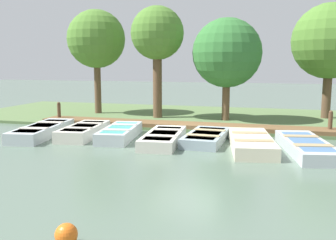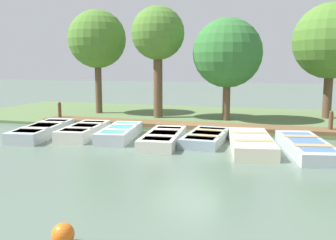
{
  "view_description": "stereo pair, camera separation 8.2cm",
  "coord_description": "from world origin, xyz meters",
  "px_view_note": "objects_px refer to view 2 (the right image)",
  "views": [
    {
      "loc": [
        12.96,
        3.01,
        2.66
      ],
      "look_at": [
        0.18,
        -0.59,
        0.65
      ],
      "focal_mm": 40.0,
      "sensor_mm": 36.0,
      "label": 1
    },
    {
      "loc": [
        12.94,
        3.09,
        2.66
      ],
      "look_at": [
        0.18,
        -0.59,
        0.65
      ],
      "focal_mm": 40.0,
      "sensor_mm": 36.0,
      "label": 2
    }
  ],
  "objects_px": {
    "rowboat_1": "(84,131)",
    "buoy": "(63,234)",
    "park_tree_far_left": "(97,40)",
    "park_tree_center": "(227,53)",
    "rowboat_3": "(163,138)",
    "park_tree_left": "(158,35)",
    "mooring_post_near": "(60,112)",
    "rowboat_5": "(251,142)",
    "rowboat_6": "(306,146)",
    "mooring_post_far": "(331,124)",
    "park_tree_right": "(331,42)",
    "rowboat_2": "(120,132)",
    "rowboat_4": "(206,137)",
    "rowboat_0": "(43,130)"
  },
  "relations": [
    {
      "from": "rowboat_1",
      "to": "buoy",
      "type": "relative_size",
      "value": 8.71
    },
    {
      "from": "park_tree_far_left",
      "to": "park_tree_center",
      "type": "relative_size",
      "value": 1.15
    },
    {
      "from": "rowboat_3",
      "to": "park_tree_left",
      "type": "height_order",
      "value": "park_tree_left"
    },
    {
      "from": "mooring_post_near",
      "to": "buoy",
      "type": "bearing_deg",
      "value": 32.24
    },
    {
      "from": "rowboat_5",
      "to": "rowboat_6",
      "type": "height_order",
      "value": "rowboat_5"
    },
    {
      "from": "mooring_post_near",
      "to": "park_tree_center",
      "type": "xyz_separation_m",
      "value": [
        -2.18,
        7.16,
        2.62
      ]
    },
    {
      "from": "rowboat_1",
      "to": "park_tree_left",
      "type": "distance_m",
      "value": 6.14
    },
    {
      "from": "rowboat_3",
      "to": "buoy",
      "type": "xyz_separation_m",
      "value": [
        7.25,
        0.64,
        -0.02
      ]
    },
    {
      "from": "park_tree_left",
      "to": "park_tree_center",
      "type": "bearing_deg",
      "value": 90.2
    },
    {
      "from": "rowboat_1",
      "to": "mooring_post_far",
      "type": "bearing_deg",
      "value": 99.75
    },
    {
      "from": "park_tree_far_left",
      "to": "park_tree_right",
      "type": "xyz_separation_m",
      "value": [
        -1.25,
        11.09,
        -0.2
      ]
    },
    {
      "from": "rowboat_2",
      "to": "rowboat_4",
      "type": "xyz_separation_m",
      "value": [
        -0.19,
        3.09,
        -0.04
      ]
    },
    {
      "from": "park_tree_far_left",
      "to": "park_tree_left",
      "type": "relative_size",
      "value": 1.01
    },
    {
      "from": "rowboat_0",
      "to": "rowboat_3",
      "type": "height_order",
      "value": "rowboat_0"
    },
    {
      "from": "rowboat_2",
      "to": "rowboat_6",
      "type": "relative_size",
      "value": 0.82
    },
    {
      "from": "park_tree_left",
      "to": "mooring_post_far",
      "type": "bearing_deg",
      "value": 73.5
    },
    {
      "from": "rowboat_0",
      "to": "park_tree_left",
      "type": "xyz_separation_m",
      "value": [
        -4.96,
        2.92,
        3.75
      ]
    },
    {
      "from": "park_tree_far_left",
      "to": "park_tree_right",
      "type": "relative_size",
      "value": 0.99
    },
    {
      "from": "mooring_post_far",
      "to": "buoy",
      "type": "relative_size",
      "value": 2.85
    },
    {
      "from": "rowboat_3",
      "to": "park_tree_far_left",
      "type": "xyz_separation_m",
      "value": [
        -5.67,
        -5.19,
        3.66
      ]
    },
    {
      "from": "rowboat_1",
      "to": "park_tree_far_left",
      "type": "distance_m",
      "value": 6.8
    },
    {
      "from": "mooring_post_near",
      "to": "mooring_post_far",
      "type": "distance_m",
      "value": 11.25
    },
    {
      "from": "park_tree_center",
      "to": "buoy",
      "type": "bearing_deg",
      "value": -3.84
    },
    {
      "from": "rowboat_0",
      "to": "park_tree_right",
      "type": "bearing_deg",
      "value": 114.51
    },
    {
      "from": "rowboat_5",
      "to": "park_tree_right",
      "type": "xyz_separation_m",
      "value": [
        -6.97,
        3.01,
        3.44
      ]
    },
    {
      "from": "rowboat_2",
      "to": "rowboat_3",
      "type": "relative_size",
      "value": 0.96
    },
    {
      "from": "buoy",
      "to": "park_tree_left",
      "type": "xyz_separation_m",
      "value": [
        -12.21,
        -2.39,
        3.79
      ]
    },
    {
      "from": "buoy",
      "to": "park_tree_center",
      "type": "relative_size",
      "value": 0.07
    },
    {
      "from": "rowboat_3",
      "to": "park_tree_center",
      "type": "distance_m",
      "value": 5.95
    },
    {
      "from": "rowboat_5",
      "to": "rowboat_3",
      "type": "bearing_deg",
      "value": -100.4
    },
    {
      "from": "rowboat_4",
      "to": "mooring_post_near",
      "type": "relative_size",
      "value": 2.95
    },
    {
      "from": "rowboat_0",
      "to": "mooring_post_far",
      "type": "bearing_deg",
      "value": 96.6
    },
    {
      "from": "rowboat_1",
      "to": "park_tree_right",
      "type": "bearing_deg",
      "value": 119.94
    },
    {
      "from": "rowboat_6",
      "to": "rowboat_5",
      "type": "bearing_deg",
      "value": -101.94
    },
    {
      "from": "rowboat_1",
      "to": "rowboat_4",
      "type": "xyz_separation_m",
      "value": [
        -0.27,
        4.49,
        -0.05
      ]
    },
    {
      "from": "rowboat_3",
      "to": "park_tree_right",
      "type": "height_order",
      "value": "park_tree_right"
    },
    {
      "from": "mooring_post_far",
      "to": "park_tree_right",
      "type": "relative_size",
      "value": 0.18
    },
    {
      "from": "buoy",
      "to": "park_tree_right",
      "type": "bearing_deg",
      "value": 159.63
    },
    {
      "from": "rowboat_6",
      "to": "buoy",
      "type": "distance_m",
      "value": 8.15
    },
    {
      "from": "rowboat_0",
      "to": "rowboat_6",
      "type": "relative_size",
      "value": 0.99
    },
    {
      "from": "park_tree_far_left",
      "to": "park_tree_center",
      "type": "distance_m",
      "value": 6.72
    },
    {
      "from": "rowboat_1",
      "to": "mooring_post_far",
      "type": "xyz_separation_m",
      "value": [
        -2.5,
        8.69,
        0.27
      ]
    },
    {
      "from": "rowboat_2",
      "to": "rowboat_5",
      "type": "relative_size",
      "value": 0.87
    },
    {
      "from": "rowboat_5",
      "to": "park_tree_right",
      "type": "bearing_deg",
      "value": 147.28
    },
    {
      "from": "rowboat_3",
      "to": "rowboat_5",
      "type": "relative_size",
      "value": 0.9
    },
    {
      "from": "rowboat_2",
      "to": "mooring_post_far",
      "type": "relative_size",
      "value": 3.16
    },
    {
      "from": "mooring_post_far",
      "to": "park_tree_left",
      "type": "height_order",
      "value": "park_tree_left"
    },
    {
      "from": "rowboat_1",
      "to": "park_tree_right",
      "type": "height_order",
      "value": "park_tree_right"
    },
    {
      "from": "rowboat_4",
      "to": "mooring_post_near",
      "type": "height_order",
      "value": "mooring_post_near"
    },
    {
      "from": "rowboat_0",
      "to": "mooring_post_near",
      "type": "height_order",
      "value": "mooring_post_near"
    }
  ]
}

